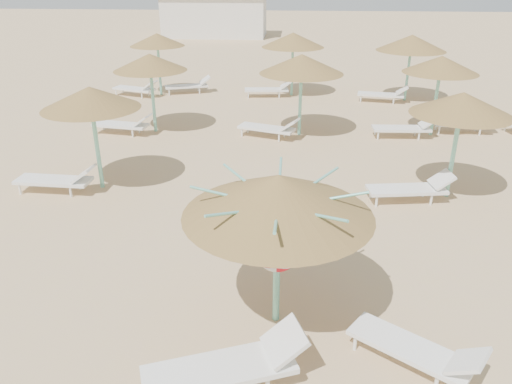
{
  "coord_description": "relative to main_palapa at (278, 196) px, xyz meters",
  "views": [
    {
      "loc": [
        0.52,
        -6.73,
        5.34
      ],
      "look_at": [
        -0.16,
        2.06,
        1.3
      ],
      "focal_mm": 35.0,
      "sensor_mm": 36.0,
      "label": 1
    }
  ],
  "objects": [
    {
      "name": "ground",
      "position": [
        -0.33,
        0.11,
        -2.24
      ],
      "size": [
        120.0,
        120.0,
        0.0
      ],
      "primitive_type": "plane",
      "color": "tan",
      "rests_on": "ground"
    },
    {
      "name": "main_palapa",
      "position": [
        0.0,
        0.0,
        0.0
      ],
      "size": [
        2.88,
        2.88,
        2.58
      ],
      "color": "#77CFBA",
      "rests_on": "ground"
    },
    {
      "name": "lounger_main_a",
      "position": [
        -0.56,
        -1.5,
        -1.85
      ],
      "size": [
        2.31,
        1.41,
        0.81
      ],
      "rotation": [
        0.0,
        0.0,
        0.37
      ],
      "color": "white",
      "rests_on": "ground"
    },
    {
      "name": "lounger_main_b",
      "position": [
        2.07,
        -0.94,
        -1.91
      ],
      "size": [
        1.88,
        1.54,
        0.69
      ],
      "rotation": [
        0.0,
        0.0,
        -0.61
      ],
      "color": "white",
      "rests_on": "ground"
    },
    {
      "name": "palapa_field",
      "position": [
        2.41,
        10.44,
        0.06
      ],
      "size": [
        18.91,
        13.64,
        2.72
      ],
      "color": "#77CFBA",
      "rests_on": "ground"
    },
    {
      "name": "service_hut",
      "position": [
        -6.33,
        35.11,
        -0.6
      ],
      "size": [
        8.4,
        4.4,
        3.25
      ],
      "color": "silver",
      "rests_on": "ground"
    }
  ]
}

